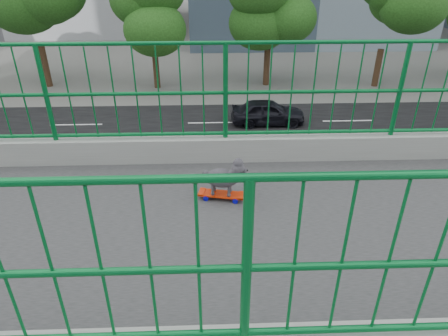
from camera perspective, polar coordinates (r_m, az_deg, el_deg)
name	(u,v)px	position (r m, az deg, el deg)	size (l,w,h in m)	color
road	(215,174)	(18.50, -1.25, -0.89)	(18.00, 90.00, 0.02)	black
railing	(231,211)	(3.66, 1.06, -6.13)	(3.00, 24.00, 1.42)	gray
street_trees	(227,19)	(29.39, 0.39, 20.37)	(5.30, 60.40, 7.26)	black
skateboard	(222,195)	(4.19, -0.35, -3.80)	(0.23, 0.49, 0.06)	red
poodle	(224,177)	(4.07, -0.02, -1.22)	(0.25, 0.45, 0.38)	#29272C
car_4	(268,112)	(23.65, 6.21, 7.86)	(1.70, 4.23, 1.44)	black
car_5	(273,268)	(12.52, 6.90, -13.92)	(1.68, 4.81, 1.59)	#A2A2A7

